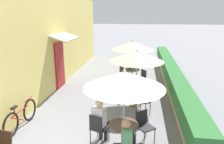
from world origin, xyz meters
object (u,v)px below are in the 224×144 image
at_px(patio_table_near, 123,132).
at_px(seated_patron_near_back, 124,143).
at_px(seated_patron_near_right, 100,119).
at_px(patio_table_mid, 136,92).
at_px(cafe_chair_near_right, 98,127).
at_px(patio_umbrella_near, 124,80).
at_px(coffee_cup_far, 129,69).
at_px(cafe_chair_near_left, 144,124).
at_px(coffee_cup_near, 125,120).
at_px(cafe_chair_mid_left, 128,86).
at_px(patio_umbrella_mid, 137,56).
at_px(cafe_chair_mid_right, 145,99).
at_px(cafe_chair_far_right, 123,71).
at_px(patio_table_far, 132,74).
at_px(cafe_chair_far_left, 142,78).
at_px(patio_umbrella_far, 133,45).
at_px(bicycle_leaning, 21,116).

relative_size(patio_table_near, seated_patron_near_back, 0.60).
height_order(seated_patron_near_right, patio_table_mid, seated_patron_near_right).
bearing_deg(cafe_chair_near_right, patio_umbrella_near, 6.16).
height_order(patio_table_mid, coffee_cup_far, coffee_cup_far).
height_order(cafe_chair_near_left, coffee_cup_near, cafe_chair_near_left).
relative_size(cafe_chair_near_right, cafe_chair_mid_left, 1.00).
distance_m(coffee_cup_near, patio_umbrella_mid, 2.99).
bearing_deg(seated_patron_near_back, cafe_chair_mid_right, -18.19).
xyz_separation_m(coffee_cup_near, cafe_chair_far_right, (-0.55, 5.78, -0.28)).
distance_m(coffee_cup_near, patio_table_far, 5.25).
xyz_separation_m(seated_patron_near_back, cafe_chair_far_left, (0.34, 5.51, -0.17)).
height_order(seated_patron_near_right, patio_umbrella_mid, patio_umbrella_mid).
height_order(patio_table_mid, cafe_chair_far_left, cafe_chair_far_left).
height_order(cafe_chair_near_left, patio_umbrella_mid, patio_umbrella_mid).
xyz_separation_m(cafe_chair_mid_right, patio_umbrella_far, (-0.62, 3.09, 1.39)).
bearing_deg(seated_patron_near_back, bicycle_leaning, 57.77).
height_order(coffee_cup_near, patio_table_mid, coffee_cup_near).
height_order(seated_patron_near_back, coffee_cup_far, seated_patron_near_back).
height_order(cafe_chair_near_left, cafe_chair_far_left, same).
bearing_deg(patio_umbrella_far, patio_table_far, 0.00).
bearing_deg(cafe_chair_far_left, patio_table_near, 140.48).
bearing_deg(cafe_chair_far_right, coffee_cup_near, -29.17).
height_order(seated_patron_near_back, coffee_cup_near, seated_patron_near_back).
relative_size(cafe_chair_near_right, cafe_chair_far_right, 1.00).
relative_size(cafe_chair_near_left, bicycle_leaning, 0.51).
relative_size(cafe_chair_near_left, cafe_chair_mid_right, 1.00).
bearing_deg(cafe_chair_far_right, cafe_chair_mid_right, -18.02).
bearing_deg(patio_umbrella_near, patio_table_mid, 85.68).
bearing_deg(patio_umbrella_far, bicycle_leaning, -123.96).
relative_size(seated_patron_near_right, cafe_chair_mid_left, 1.44).
distance_m(cafe_chair_mid_left, patio_umbrella_far, 2.32).
bearing_deg(patio_umbrella_near, seated_patron_near_back, -84.16).
xyz_separation_m(patio_table_near, cafe_chair_mid_right, (0.57, 2.25, -0.02)).
bearing_deg(cafe_chair_mid_left, cafe_chair_mid_right, 6.16).
bearing_deg(cafe_chair_near_right, patio_table_near, 6.16).
bearing_deg(patio_table_far, coffee_cup_near, -89.09).
distance_m(seated_patron_near_back, cafe_chair_mid_right, 3.00).
relative_size(seated_patron_near_back, cafe_chair_far_left, 1.44).
bearing_deg(patio_table_far, patio_umbrella_far, 180.00).
bearing_deg(cafe_chair_mid_right, cafe_chair_near_right, 125.51).
distance_m(patio_umbrella_near, cafe_chair_mid_left, 3.76).
height_order(cafe_chair_near_right, cafe_chair_far_left, same).
height_order(patio_umbrella_near, patio_table_mid, patio_umbrella_near).
distance_m(seated_patron_near_right, bicycle_leaning, 2.58).
relative_size(cafe_chair_near_left, patio_table_mid, 1.16).
bearing_deg(coffee_cup_near, patio_umbrella_mid, 86.21).
xyz_separation_m(cafe_chair_near_right, cafe_chair_mid_right, (1.25, 2.06, 0.00)).
relative_size(patio_table_mid, coffee_cup_far, 8.37).
bearing_deg(coffee_cup_near, cafe_chair_near_left, 40.43).
bearing_deg(patio_umbrella_near, cafe_chair_near_right, 164.86).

